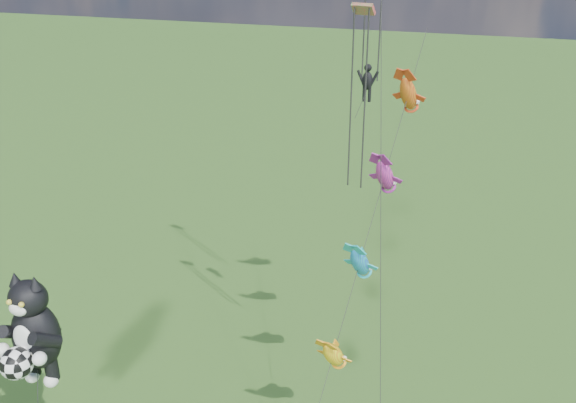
% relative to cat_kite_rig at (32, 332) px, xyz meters
% --- Properties ---
extents(cat_kite_rig, '(2.95, 4.29, 10.18)m').
position_rel_cat_kite_rig_xyz_m(cat_kite_rig, '(0.00, 0.00, 0.00)').
color(cat_kite_rig, brown).
rests_on(cat_kite_rig, ground).
extents(fish_windsock_rig, '(2.86, 15.78, 19.51)m').
position_rel_cat_kite_rig_xyz_m(fish_windsock_rig, '(13.79, 9.42, 3.73)').
color(fish_windsock_rig, brown).
rests_on(fish_windsock_rig, ground).
extents(parafoil_rig, '(5.63, 16.87, 27.09)m').
position_rel_cat_kite_rig_xyz_m(parafoil_rig, '(13.02, 10.35, 11.29)').
color(parafoil_rig, brown).
rests_on(parafoil_rig, ground).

